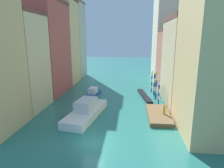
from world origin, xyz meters
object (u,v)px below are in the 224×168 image
object	(u,v)px
person_on_dock	(164,109)
gondola_black	(144,96)
mooring_pole_0	(159,91)
waterfront_dock	(158,114)
motorboat_0	(93,93)
mooring_pole_1	(156,85)
vaporetto_white	(86,111)
mooring_pole_3	(152,81)
mooring_pole_2	(154,84)

from	to	relation	value
person_on_dock	gondola_black	bearing A→B (deg)	101.97
mooring_pole_0	gondola_black	distance (m)	4.75
waterfront_dock	mooring_pole_0	xyz separation A→B (m)	(0.76, 5.85, 1.92)
mooring_pole_0	motorboat_0	distance (m)	12.85
mooring_pole_0	mooring_pole_1	world-z (taller)	mooring_pole_1
person_on_dock	vaporetto_white	distance (m)	11.25
waterfront_dock	vaporetto_white	distance (m)	10.56
waterfront_dock	mooring_pole_3	xyz separation A→B (m)	(0.31, 13.63, 2.00)
person_on_dock	mooring_pole_1	bearing A→B (deg)	90.84
waterfront_dock	gondola_black	bearing A→B (deg)	98.29
mooring_pole_1	mooring_pole_2	world-z (taller)	mooring_pole_1
mooring_pole_2	vaporetto_white	xyz separation A→B (m)	(-11.09, -12.18, -1.49)
waterfront_dock	gondola_black	size ratio (longest dim) A/B	0.86
gondola_black	vaporetto_white	bearing A→B (deg)	-130.49
gondola_black	mooring_pole_2	bearing A→B (deg)	37.44
waterfront_dock	mooring_pole_2	world-z (taller)	mooring_pole_2
mooring_pole_0	motorboat_0	bearing A→B (deg)	164.41
mooring_pole_0	mooring_pole_2	size ratio (longest dim) A/B	0.93
mooring_pole_2	motorboat_0	world-z (taller)	mooring_pole_2
mooring_pole_2	mooring_pole_3	size ratio (longest dim) A/B	1.04
vaporetto_white	gondola_black	distance (m)	14.02
mooring_pole_3	gondola_black	distance (m)	4.84
mooring_pole_0	mooring_pole_1	bearing A→B (deg)	93.49
gondola_black	motorboat_0	size ratio (longest dim) A/B	1.62
waterfront_dock	vaporetto_white	xyz separation A→B (m)	(-10.49, -1.06, 0.60)
mooring_pole_0	mooring_pole_1	size ratio (longest dim) A/B	0.83
mooring_pole_0	mooring_pole_1	distance (m)	2.68
mooring_pole_0	mooring_pole_2	world-z (taller)	mooring_pole_2
mooring_pole_0	motorboat_0	xyz separation A→B (m)	(-12.28, 3.43, -1.60)
waterfront_dock	gondola_black	world-z (taller)	waterfront_dock
motorboat_0	mooring_pole_0	bearing A→B (deg)	-15.59
person_on_dock	mooring_pole_0	world-z (taller)	mooring_pole_0
person_on_dock	motorboat_0	world-z (taller)	person_on_dock
mooring_pole_0	mooring_pole_3	bearing A→B (deg)	93.27
mooring_pole_2	mooring_pole_3	world-z (taller)	mooring_pole_2
mooring_pole_3	motorboat_0	world-z (taller)	mooring_pole_3
mooring_pole_3	mooring_pole_1	bearing A→B (deg)	-86.84
mooring_pole_0	mooring_pole_3	size ratio (longest dim) A/B	0.96
person_on_dock	mooring_pole_2	size ratio (longest dim) A/B	0.34
vaporetto_white	mooring_pole_3	bearing A→B (deg)	53.65
person_on_dock	mooring_pole_2	world-z (taller)	mooring_pole_2
mooring_pole_2	gondola_black	world-z (taller)	mooring_pole_2
mooring_pole_0	mooring_pole_3	xyz separation A→B (m)	(-0.45, 7.78, 0.09)
mooring_pole_3	mooring_pole_0	bearing A→B (deg)	-86.73
waterfront_dock	mooring_pole_0	world-z (taller)	mooring_pole_0
waterfront_dock	person_on_dock	size ratio (longest dim) A/B	4.94
mooring_pole_1	person_on_dock	bearing A→B (deg)	-89.16
waterfront_dock	mooring_pole_1	world-z (taller)	mooring_pole_1
mooring_pole_1	motorboat_0	world-z (taller)	mooring_pole_1
mooring_pole_1	vaporetto_white	bearing A→B (deg)	-139.28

